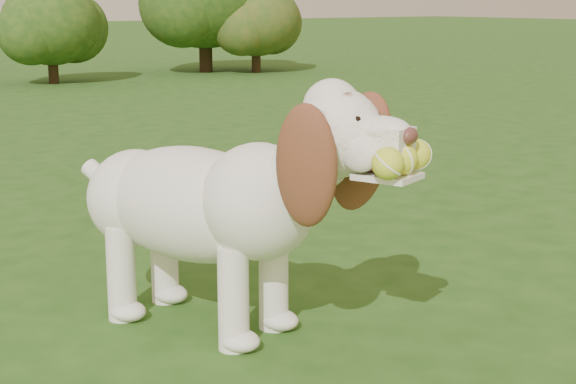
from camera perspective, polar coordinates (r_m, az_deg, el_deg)
ground at (r=3.37m, az=-2.77°, el=-6.61°), size 80.00×80.00×0.00m
dog at (r=2.90m, az=-4.42°, el=-0.29°), size 0.78×1.30×0.87m
shrub_d at (r=13.54m, az=-2.09°, el=11.13°), size 1.32×1.32×1.37m
shrub_c at (r=12.15m, az=-15.09°, el=10.48°), size 1.29×1.29×1.33m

